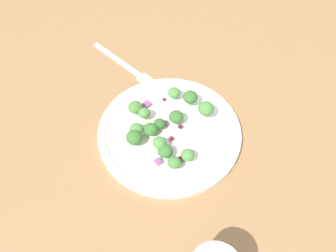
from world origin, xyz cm
name	(u,v)px	position (x,y,z in cm)	size (l,w,h in cm)	color
ground_plane	(175,146)	(0.00, 0.00, -1.00)	(180.00, 180.00, 2.00)	olive
plate	(168,132)	(2.34, 0.30, 0.86)	(26.61, 26.61, 1.70)	white
dressing_pool	(168,130)	(2.34, 0.30, 1.30)	(15.43, 15.43, 0.20)	white
broccoli_floret_0	(174,93)	(8.96, -4.14, 2.89)	(2.46, 2.46, 2.49)	#8EB77A
broccoli_floret_1	(176,117)	(3.19, -1.75, 3.24)	(2.71, 2.71, 2.74)	#8EB77A
broccoli_floret_2	(190,97)	(6.13, -6.19, 3.52)	(2.85, 2.85, 2.88)	#9EC684
broccoli_floret_3	(189,154)	(-4.84, -0.33, 2.95)	(2.36, 2.36, 2.39)	#8EB77A
broccoli_floret_4	(134,138)	(2.13, 6.95, 3.40)	(2.90, 2.90, 2.94)	#8EB77A
broccoli_floret_5	(159,143)	(-0.76, 3.41, 3.39)	(2.40, 2.40, 2.43)	#8EB77A
broccoli_floret_6	(206,109)	(2.22, -7.38, 3.79)	(2.98, 2.98, 3.02)	#8EB77A
broccoli_floret_7	(144,113)	(6.51, 3.19, 3.32)	(2.20, 2.20, 2.23)	#9EC684
broccoli_floret_8	(174,163)	(-5.19, 2.72, 2.98)	(2.29, 2.29, 2.32)	#9EC684
broccoli_floret_9	(135,107)	(8.67, 4.11, 3.06)	(2.72, 2.72, 2.75)	#ADD18E
broccoli_floret_10	(159,124)	(3.37, 1.55, 2.85)	(2.14, 2.14, 2.17)	#ADD18E
broccoli_floret_11	(151,129)	(2.88, 3.52, 2.90)	(2.60, 2.60, 2.64)	#9EC684
broccoli_floret_12	(165,151)	(-2.44, 3.09, 2.85)	(2.65, 2.65, 2.69)	#ADD18E
broccoli_floret_13	(136,129)	(3.80, 5.89, 3.16)	(2.49, 2.49, 2.52)	#8EB77A
cranberry_0	(161,125)	(3.54, 1.11, 2.13)	(0.87, 0.87, 0.87)	maroon
cranberry_1	(172,140)	(-0.29, 0.76, 2.10)	(0.83, 0.83, 0.83)	maroon
cranberry_2	(180,127)	(1.63, -1.84, 2.13)	(0.82, 0.82, 0.82)	maroon
cranberry_3	(181,158)	(-4.38, 1.06, 1.98)	(0.91, 0.91, 0.91)	maroon
cranberry_4	(188,153)	(-3.81, -0.66, 1.69)	(0.76, 0.76, 0.76)	#4C0A14
cranberry_5	(164,99)	(9.19, -2.13, 1.68)	(0.73, 0.73, 0.73)	maroon
onion_bit_0	(166,124)	(3.74, 0.14, 1.59)	(0.96, 0.91, 0.50)	#A35B93
onion_bit_1	(142,110)	(8.62, 2.74, 1.75)	(1.37, 0.95, 0.60)	#843D75
onion_bit_2	(147,104)	(9.47, 1.43, 1.77)	(1.35, 1.39, 0.54)	#934C84
onion_bit_3	(158,161)	(-3.23, 4.82, 1.89)	(1.12, 1.15, 0.44)	#934C84
fork	(126,65)	(22.85, 0.79, 0.25)	(17.98, 8.43, 0.50)	silver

